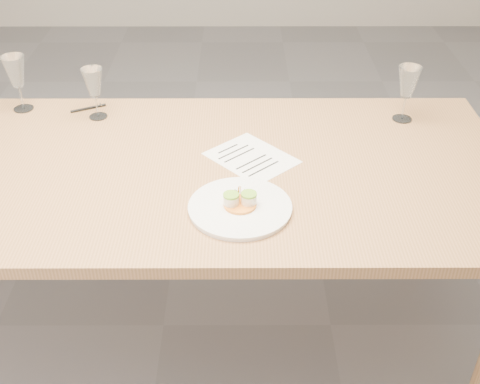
{
  "coord_description": "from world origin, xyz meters",
  "views": [
    {
      "loc": [
        0.3,
        -1.67,
        1.79
      ],
      "look_at": [
        0.3,
        -0.23,
        0.8
      ],
      "focal_mm": 45.0,
      "sensor_mm": 36.0,
      "label": 1
    }
  ],
  "objects_px": {
    "dining_table": "(149,183)",
    "wine_glass_2": "(408,83)",
    "wine_glass_1": "(93,84)",
    "recipe_sheet": "(251,158)",
    "dinner_plate": "(240,207)",
    "ballpoint_pen": "(88,108)",
    "wine_glass_0": "(16,73)"
  },
  "relations": [
    {
      "from": "wine_glass_1",
      "to": "wine_glass_2",
      "type": "relative_size",
      "value": 0.93
    },
    {
      "from": "dinner_plate",
      "to": "wine_glass_0",
      "type": "bearing_deg",
      "value": 141.65
    },
    {
      "from": "recipe_sheet",
      "to": "wine_glass_1",
      "type": "distance_m",
      "value": 0.65
    },
    {
      "from": "recipe_sheet",
      "to": "ballpoint_pen",
      "type": "height_order",
      "value": "ballpoint_pen"
    },
    {
      "from": "wine_glass_2",
      "to": "recipe_sheet",
      "type": "bearing_deg",
      "value": -154.06
    },
    {
      "from": "recipe_sheet",
      "to": "wine_glass_2",
      "type": "relative_size",
      "value": 1.66
    },
    {
      "from": "wine_glass_0",
      "to": "wine_glass_1",
      "type": "distance_m",
      "value": 0.31
    },
    {
      "from": "dining_table",
      "to": "recipe_sheet",
      "type": "xyz_separation_m",
      "value": [
        0.34,
        0.05,
        0.07
      ]
    },
    {
      "from": "recipe_sheet",
      "to": "dining_table",
      "type": "bearing_deg",
      "value": 145.15
    },
    {
      "from": "dinner_plate",
      "to": "wine_glass_2",
      "type": "height_order",
      "value": "wine_glass_2"
    },
    {
      "from": "ballpoint_pen",
      "to": "wine_glass_0",
      "type": "height_order",
      "value": "wine_glass_0"
    },
    {
      "from": "dining_table",
      "to": "ballpoint_pen",
      "type": "xyz_separation_m",
      "value": [
        -0.27,
        0.41,
        0.07
      ]
    },
    {
      "from": "wine_glass_1",
      "to": "dinner_plate",
      "type": "bearing_deg",
      "value": -48.07
    },
    {
      "from": "wine_glass_1",
      "to": "wine_glass_2",
      "type": "height_order",
      "value": "wine_glass_2"
    },
    {
      "from": "wine_glass_1",
      "to": "recipe_sheet",
      "type": "bearing_deg",
      "value": -27.57
    },
    {
      "from": "ballpoint_pen",
      "to": "wine_glass_1",
      "type": "distance_m",
      "value": 0.15
    },
    {
      "from": "dining_table",
      "to": "ballpoint_pen",
      "type": "distance_m",
      "value": 0.5
    },
    {
      "from": "dinner_plate",
      "to": "wine_glass_1",
      "type": "distance_m",
      "value": 0.8
    },
    {
      "from": "dinner_plate",
      "to": "wine_glass_2",
      "type": "xyz_separation_m",
      "value": [
        0.6,
        0.57,
        0.13
      ]
    },
    {
      "from": "dinner_plate",
      "to": "wine_glass_2",
      "type": "distance_m",
      "value": 0.84
    },
    {
      "from": "recipe_sheet",
      "to": "ballpoint_pen",
      "type": "bearing_deg",
      "value": 107.12
    },
    {
      "from": "dining_table",
      "to": "wine_glass_1",
      "type": "xyz_separation_m",
      "value": [
        -0.22,
        0.34,
        0.2
      ]
    },
    {
      "from": "dining_table",
      "to": "ballpoint_pen",
      "type": "bearing_deg",
      "value": 123.95
    },
    {
      "from": "ballpoint_pen",
      "to": "wine_glass_2",
      "type": "bearing_deg",
      "value": -30.5
    },
    {
      "from": "dinner_plate",
      "to": "recipe_sheet",
      "type": "height_order",
      "value": "dinner_plate"
    },
    {
      "from": "dining_table",
      "to": "dinner_plate",
      "type": "distance_m",
      "value": 0.4
    },
    {
      "from": "dining_table",
      "to": "wine_glass_1",
      "type": "bearing_deg",
      "value": 123.18
    },
    {
      "from": "recipe_sheet",
      "to": "ballpoint_pen",
      "type": "distance_m",
      "value": 0.71
    },
    {
      "from": "recipe_sheet",
      "to": "wine_glass_0",
      "type": "distance_m",
      "value": 0.95
    },
    {
      "from": "dinner_plate",
      "to": "wine_glass_0",
      "type": "distance_m",
      "value": 1.06
    },
    {
      "from": "recipe_sheet",
      "to": "wine_glass_1",
      "type": "xyz_separation_m",
      "value": [
        -0.57,
        0.3,
        0.13
      ]
    },
    {
      "from": "dining_table",
      "to": "wine_glass_2",
      "type": "bearing_deg",
      "value": 19.5
    }
  ]
}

